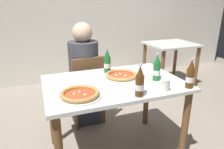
{
  "coord_description": "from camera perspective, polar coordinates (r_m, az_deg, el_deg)",
  "views": [
    {
      "loc": [
        -0.6,
        -1.57,
        1.41
      ],
      "look_at": [
        0.0,
        0.05,
        0.8
      ],
      "focal_mm": 32.86,
      "sensor_mm": 36.0,
      "label": 1
    }
  ],
  "objects": [
    {
      "name": "back_wall_tiled",
      "position": [
        3.82,
        -11.86,
        17.43
      ],
      "size": [
        7.0,
        0.1,
        2.6
      ],
      "primitive_type": "cube",
      "color": "silver",
      "rests_on": "ground_plane"
    },
    {
      "name": "dining_table_main",
      "position": [
        1.85,
        0.54,
        -5.29
      ],
      "size": [
        1.2,
        0.8,
        0.75
      ],
      "color": "silver",
      "rests_on": "ground_plane"
    },
    {
      "name": "chair_behind_table",
      "position": [
        2.42,
        -7.11,
        -3.27
      ],
      "size": [
        0.44,
        0.44,
        0.85
      ],
      "rotation": [
        0.0,
        0.0,
        3.26
      ],
      "color": "brown",
      "rests_on": "ground_plane"
    },
    {
      "name": "diner_seated",
      "position": [
        2.42,
        -7.68,
        -0.64
      ],
      "size": [
        0.34,
        0.34,
        1.21
      ],
      "color": "#2D3342",
      "rests_on": "ground_plane"
    },
    {
      "name": "dining_table_background",
      "position": [
        3.7,
        15.96,
        5.94
      ],
      "size": [
        0.8,
        0.7,
        0.75
      ],
      "color": "silver",
      "rests_on": "ground_plane"
    },
    {
      "name": "pizza_margherita_near",
      "position": [
        1.89,
        2.6,
        -0.32
      ],
      "size": [
        0.32,
        0.32,
        0.04
      ],
      "color": "white",
      "rests_on": "dining_table_main"
    },
    {
      "name": "pizza_marinara_far",
      "position": [
        1.53,
        -8.93,
        -5.5
      ],
      "size": [
        0.31,
        0.31,
        0.04
      ],
      "color": "white",
      "rests_on": "dining_table_main"
    },
    {
      "name": "beer_bottle_left",
      "position": [
        1.76,
        20.95,
        -0.26
      ],
      "size": [
        0.07,
        0.07,
        0.25
      ],
      "color": "#512D0F",
      "rests_on": "dining_table_main"
    },
    {
      "name": "beer_bottle_center",
      "position": [
        1.51,
        7.71,
        -2.32
      ],
      "size": [
        0.07,
        0.07,
        0.25
      ],
      "color": "#512D0F",
      "rests_on": "dining_table_main"
    },
    {
      "name": "beer_bottle_right",
      "position": [
        1.85,
        12.35,
        1.51
      ],
      "size": [
        0.07,
        0.07,
        0.25
      ],
      "color": "#196B2D",
      "rests_on": "dining_table_main"
    },
    {
      "name": "beer_bottle_extra",
      "position": [
        2.01,
        -1.33,
        3.43
      ],
      "size": [
        0.07,
        0.07,
        0.25
      ],
      "color": "#196B2D",
      "rests_on": "dining_table_main"
    },
    {
      "name": "napkin_with_cutlery",
      "position": [
        1.9,
        -13.43,
        -1.35
      ],
      "size": [
        0.21,
        0.21,
        0.01
      ],
      "color": "white",
      "rests_on": "dining_table_main"
    },
    {
      "name": "paper_cup",
      "position": [
        1.66,
        14.53,
        -2.77
      ],
      "size": [
        0.07,
        0.07,
        0.09
      ],
      "primitive_type": "cylinder",
      "color": "white",
      "rests_on": "dining_table_main"
    }
  ]
}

